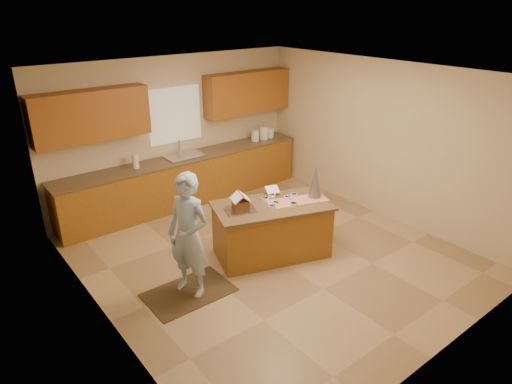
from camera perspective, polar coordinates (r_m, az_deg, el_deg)
floor at (r=6.94m, az=1.69°, el=-7.92°), size 5.50×5.50×0.00m
ceiling at (r=6.01m, az=1.99°, el=14.70°), size 5.50×5.50×0.00m
wall_back at (r=8.54m, az=-10.21°, el=7.64°), size 5.50×5.50×0.00m
wall_front at (r=4.79m, az=23.61°, el=-6.79°), size 5.50×5.50×0.00m
wall_left at (r=5.24m, az=-19.69°, el=-3.57°), size 5.50×5.50×0.00m
wall_right at (r=8.11m, az=15.58°, el=6.33°), size 5.50×5.50×0.00m
stone_accent at (r=4.61m, az=-15.88°, el=-8.23°), size 0.00×2.50×2.50m
window_curtain at (r=8.44m, az=-10.26°, el=9.56°), size 1.05×0.03×1.00m
back_counter_base at (r=8.57m, az=-8.82°, el=1.38°), size 4.80×0.60×0.88m
back_counter_top at (r=8.42m, az=-9.01°, el=4.28°), size 4.85×0.63×0.04m
upper_cabinet_left at (r=7.66m, az=-20.16°, el=9.07°), size 1.85×0.35×0.80m
upper_cabinet_right at (r=9.08m, az=-1.11°, el=12.49°), size 1.85×0.35×0.80m
sink at (r=8.42m, az=-9.01°, el=4.22°), size 0.70×0.45×0.12m
faucet at (r=8.52m, az=-9.69°, el=5.60°), size 0.03×0.03×0.28m
island_base at (r=6.77m, az=2.01°, el=-4.94°), size 1.80×1.29×0.80m
island_top at (r=6.58m, az=2.06°, el=-1.75°), size 1.89×1.38×0.04m
table_runner at (r=6.72m, az=5.29°, el=-1.09°), size 0.96×0.60×0.01m
baking_tray at (r=6.38m, az=-1.95°, el=-2.30°), size 0.49×0.42×0.02m
cookbook at (r=6.88m, az=2.07°, el=0.30°), size 0.24×0.21×0.09m
tinsel_tree at (r=6.78m, az=7.50°, el=1.30°), size 0.25×0.25×0.50m
rug at (r=6.19m, az=-8.47°, el=-12.44°), size 1.13×0.74×0.01m
boy at (r=5.77m, az=-8.53°, el=-5.49°), size 0.60×0.71×1.66m
canister_a at (r=9.25m, az=-0.11°, el=7.16°), size 0.16×0.16×0.22m
canister_b at (r=9.38m, az=1.00°, el=7.52°), size 0.18×0.18×0.26m
canister_c at (r=9.50m, az=1.84°, el=7.52°), size 0.14×0.14×0.20m
paper_towel at (r=7.98m, az=-15.01°, el=3.78°), size 0.11×0.11×0.24m
gingerbread_house at (r=6.33m, az=-1.97°, el=-1.43°), size 0.32×0.32×0.25m
candy_bowls at (r=6.66m, az=3.07°, el=-1.05°), size 0.64×0.54×0.05m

